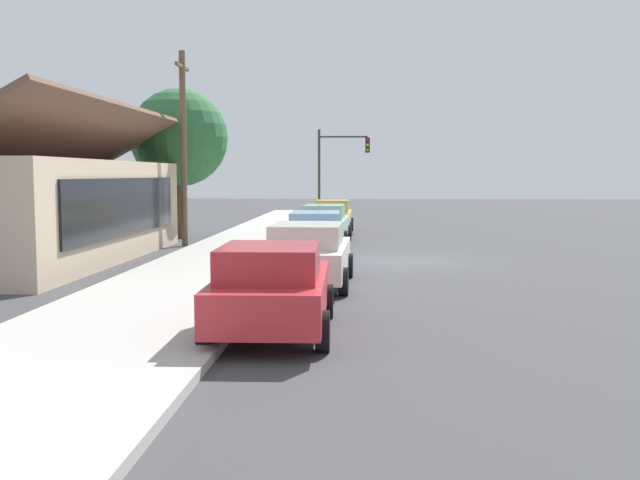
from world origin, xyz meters
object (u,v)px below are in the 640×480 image
car_ivory (309,254)px  car_cherry (272,288)px  shade_tree (179,138)px  fire_hydrant_red (289,232)px  utility_pole_wooden (183,145)px  car_mustard (333,216)px  car_skyblue (316,235)px  car_seafoam (325,224)px  traffic_light_main (339,161)px

car_ivory → car_cherry: bearing=178.8°
car_ivory → shade_tree: shade_tree is taller
fire_hydrant_red → utility_pole_wooden: bearing=101.0°
car_cherry → car_mustard: same height
car_ivory → car_skyblue: same height
car_ivory → utility_pole_wooden: utility_pole_wooden is taller
car_seafoam → fire_hydrant_red: car_seafoam is taller
car_seafoam → car_mustard: 5.39m
car_ivory → traffic_light_main: 21.41m
car_seafoam → fire_hydrant_red: 1.51m
traffic_light_main → fire_hydrant_red: 11.06m
car_ivory → utility_pole_wooden: (9.95, 5.57, 3.11)m
car_seafoam → utility_pole_wooden: bearing=103.9°
car_mustard → traffic_light_main: size_ratio=0.90×
car_mustard → utility_pole_wooden: bearing=140.0°
car_ivory → car_seafoam: bearing=2.1°
fire_hydrant_red → car_seafoam: bearing=-76.4°
car_seafoam → shade_tree: (2.13, 6.41, 3.53)m
traffic_light_main → car_ivory: bearing=179.8°
car_mustard → fire_hydrant_red: (-5.73, 1.52, -0.32)m
car_mustard → traffic_light_main: 5.48m
car_cherry → utility_pole_wooden: bearing=17.9°
car_skyblue → shade_tree: bearing=38.9°
car_ivory → shade_tree: bearing=27.8°
car_mustard → shade_tree: 8.08m
fire_hydrant_red → traffic_light_main: bearing=-9.0°
car_mustard → fire_hydrant_red: size_ratio=6.59×
car_cherry → car_ivory: same height
car_cherry → car_seafoam: bearing=-1.5°
utility_pole_wooden → car_mustard: bearing=-40.3°
car_skyblue → fire_hydrant_red: car_skyblue is taller
car_cherry → shade_tree: 20.03m
traffic_light_main → fire_hydrant_red: size_ratio=7.32×
car_seafoam → traffic_light_main: bearing=0.9°
shade_tree → car_seafoam: bearing=-108.4°
car_ivory → car_skyblue: (5.68, 0.17, -0.00)m
traffic_light_main → shade_tree: bearing=140.5°
car_cherry → utility_pole_wooden: (15.43, 5.33, 3.11)m
car_cherry → traffic_light_main: 26.86m
car_cherry → utility_pole_wooden: size_ratio=0.59×
car_skyblue → utility_pole_wooden: 7.55m
car_mustard → shade_tree: size_ratio=0.72×
utility_pole_wooden → traffic_light_main: bearing=-26.6°
car_cherry → shade_tree: shade_tree is taller
traffic_light_main → fire_hydrant_red: (-10.52, 1.66, -2.99)m
car_mustard → utility_pole_wooden: 9.09m
traffic_light_main → utility_pole_wooden: (-11.30, 5.66, 0.44)m
car_ivory → car_mustard: (16.46, 0.05, -0.00)m
car_ivory → fire_hydrant_red: bearing=9.7°
shade_tree → utility_pole_wooden: 3.42m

